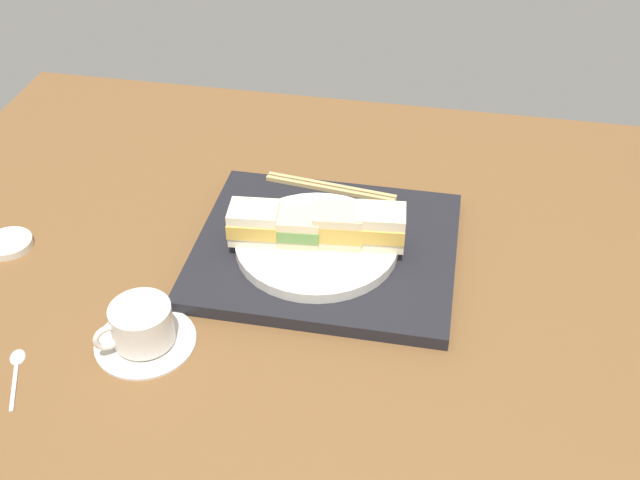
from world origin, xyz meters
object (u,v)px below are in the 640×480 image
at_px(sandwich_plate, 317,244).
at_px(small_sauce_dish, 8,244).
at_px(sandwich_inner_far, 296,227).
at_px(sandwich_inner_near, 338,226).
at_px(teaspoon, 16,364).
at_px(sandwich_nearmost, 380,227).
at_px(chopsticks_pair, 331,188).
at_px(coffee_cup, 142,328).
at_px(sandwich_farmost, 254,223).

height_order(sandwich_plate, small_sauce_dish, sandwich_plate).
bearing_deg(sandwich_inner_far, sandwich_inner_near, -172.35).
bearing_deg(sandwich_inner_far, teaspoon, 42.03).
xyz_separation_m(sandwich_nearmost, chopsticks_pair, (0.10, -0.14, -0.04)).
xyz_separation_m(sandwich_plate, sandwich_inner_far, (0.03, 0.00, 0.03)).
bearing_deg(chopsticks_pair, coffee_cup, 63.38).
bearing_deg(sandwich_nearmost, small_sauce_dish, 7.27).
bearing_deg(small_sauce_dish, chopsticks_pair, -155.19).
relative_size(sandwich_nearmost, sandwich_inner_near, 0.95).
distance_m(sandwich_inner_near, small_sauce_dish, 0.50).
distance_m(small_sauce_dish, teaspoon, 0.25).
height_order(sandwich_inner_far, sandwich_farmost, sandwich_farmost).
xyz_separation_m(chopsticks_pair, coffee_cup, (0.18, 0.36, 0.00)).
relative_size(sandwich_plate, sandwich_farmost, 3.10).
xyz_separation_m(coffee_cup, small_sauce_dish, (0.27, -0.15, -0.02)).
xyz_separation_m(sandwich_nearmost, sandwich_farmost, (0.18, 0.02, -0.00)).
bearing_deg(small_sauce_dish, coffee_cup, 150.97).
height_order(sandwich_plate, sandwich_inner_near, sandwich_inner_near).
distance_m(sandwich_inner_far, small_sauce_dish, 0.44).
relative_size(sandwich_farmost, teaspoon, 0.76).
xyz_separation_m(sandwich_farmost, chopsticks_pair, (-0.08, -0.16, -0.04)).
height_order(sandwich_inner_near, coffee_cup, sandwich_inner_near).
height_order(sandwich_plate, sandwich_farmost, sandwich_farmost).
relative_size(sandwich_inner_far, chopsticks_pair, 0.35).
bearing_deg(chopsticks_pair, small_sauce_dish, 24.81).
xyz_separation_m(sandwich_plate, sandwich_inner_near, (-0.03, -0.00, 0.03)).
height_order(sandwich_inner_far, coffee_cup, sandwich_inner_far).
distance_m(sandwich_plate, sandwich_farmost, 0.10).
height_order(sandwich_nearmost, sandwich_inner_near, sandwich_nearmost).
bearing_deg(sandwich_nearmost, sandwich_farmost, 7.65).
distance_m(chopsticks_pair, coffee_cup, 0.40).
height_order(sandwich_farmost, small_sauce_dish, sandwich_farmost).
relative_size(sandwich_nearmost, sandwich_farmost, 0.98).
relative_size(chopsticks_pair, teaspoon, 2.15).
bearing_deg(sandwich_plate, sandwich_nearmost, -172.35).
bearing_deg(teaspoon, sandwich_plate, -140.21).
bearing_deg(sandwich_farmost, sandwich_inner_near, -172.35).
bearing_deg(sandwich_farmost, sandwich_inner_far, -172.35).
bearing_deg(sandwich_inner_far, coffee_cup, 52.43).
distance_m(sandwich_plate, coffee_cup, 0.28).
height_order(coffee_cup, teaspoon, coffee_cup).
bearing_deg(sandwich_inner_near, sandwich_plate, 7.65).
xyz_separation_m(sandwich_nearmost, coffee_cup, (0.28, 0.22, -0.04)).
xyz_separation_m(sandwich_farmost, teaspoon, (0.24, 0.27, -0.06)).
relative_size(sandwich_plate, sandwich_nearmost, 3.15).
bearing_deg(small_sauce_dish, sandwich_nearmost, -172.73).
height_order(chopsticks_pair, small_sauce_dish, chopsticks_pair).
xyz_separation_m(sandwich_inner_far, chopsticks_pair, (-0.02, -0.16, -0.03)).
bearing_deg(sandwich_farmost, coffee_cup, 63.48).
height_order(sandwich_plate, sandwich_inner_far, sandwich_inner_far).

